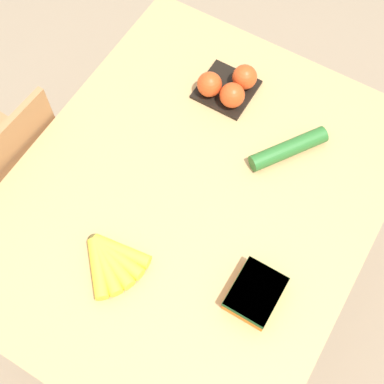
# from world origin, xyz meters

# --- Properties ---
(ground_plane) EXTENTS (12.00, 12.00, 0.00)m
(ground_plane) POSITION_xyz_m (0.00, 0.00, 0.00)
(ground_plane) COLOR gray
(dining_table) EXTENTS (1.23, 0.99, 0.78)m
(dining_table) POSITION_xyz_m (0.00, 0.00, 0.67)
(dining_table) COLOR tan
(dining_table) RESTS_ON ground_plane
(chair) EXTENTS (0.44, 0.42, 0.90)m
(chair) POSITION_xyz_m (-0.16, 0.65, 0.48)
(chair) COLOR #A87547
(chair) RESTS_ON ground_plane
(banana_bunch) EXTENTS (0.17, 0.18, 0.04)m
(banana_bunch) POSITION_xyz_m (-0.28, 0.08, 0.80)
(banana_bunch) COLOR brown
(banana_bunch) RESTS_ON dining_table
(tomato_pack) EXTENTS (0.17, 0.17, 0.09)m
(tomato_pack) POSITION_xyz_m (0.36, 0.09, 0.82)
(tomato_pack) COLOR black
(tomato_pack) RESTS_ON dining_table
(carrot_bag) EXTENTS (0.15, 0.12, 0.05)m
(carrot_bag) POSITION_xyz_m (-0.16, -0.29, 0.81)
(carrot_bag) COLOR orange
(carrot_bag) RESTS_ON dining_table
(cucumber_near) EXTENTS (0.23, 0.17, 0.05)m
(cucumber_near) POSITION_xyz_m (0.27, -0.17, 0.80)
(cucumber_near) COLOR #2D702D
(cucumber_near) RESTS_ON dining_table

